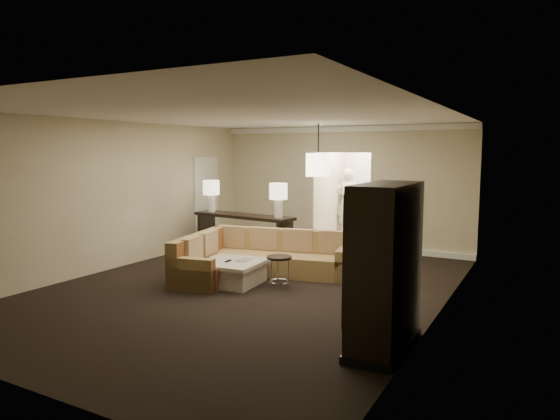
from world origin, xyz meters
The scene contains 19 objects.
ground centered at (0.00, 0.00, 0.00)m, with size 8.00×8.00×0.00m, color black.
wall_back centered at (0.00, 4.00, 1.40)m, with size 6.00×0.04×2.80m, color beige.
wall_front centered at (0.00, -4.00, 1.40)m, with size 6.00×0.04×2.80m, color beige.
wall_left centered at (-3.00, 0.00, 1.40)m, with size 0.04×8.00×2.80m, color beige.
wall_right centered at (3.00, 0.00, 1.40)m, with size 0.04×8.00×2.80m, color beige.
ceiling centered at (0.00, 0.00, 2.80)m, with size 6.00×8.00×0.02m, color white.
crown_molding centered at (0.00, 3.95, 2.73)m, with size 6.00×0.10×0.12m, color white.
baseboard centered at (0.00, 3.95, 0.06)m, with size 6.00×0.10×0.12m, color white.
side_door centered at (-2.97, 2.80, 1.05)m, with size 0.05×0.90×2.10m, color silver.
foyer centered at (0.00, 5.34, 1.30)m, with size 1.44×2.02×2.80m.
sectional_sofa centered at (-0.33, 0.70, 0.32)m, with size 2.79×2.54×0.80m.
coffee_table centered at (-0.37, 0.06, 0.20)m, with size 1.05×1.05×0.41m.
console_table centered at (-1.40, 2.00, 0.54)m, with size 2.38×0.79×0.90m.
armoire centered at (2.69, -1.44, 0.90)m, with size 0.56×1.30×1.88m.
drink_table centered at (0.43, 0.25, 0.37)m, with size 0.42×0.42×0.52m.
table_lamp_left centered at (-2.30, 2.10, 1.36)m, with size 0.36×0.36×0.69m.
table_lamp_right centered at (-0.50, 1.90, 1.36)m, with size 0.36×0.36×0.69m.
pendant_light centered at (0.00, 2.70, 1.95)m, with size 0.38×0.38×1.09m.
person centered at (-0.45, 5.60, 0.99)m, with size 0.72×0.48×1.99m, color beige.
Camera 1 is at (4.28, -6.77, 2.22)m, focal length 32.00 mm.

